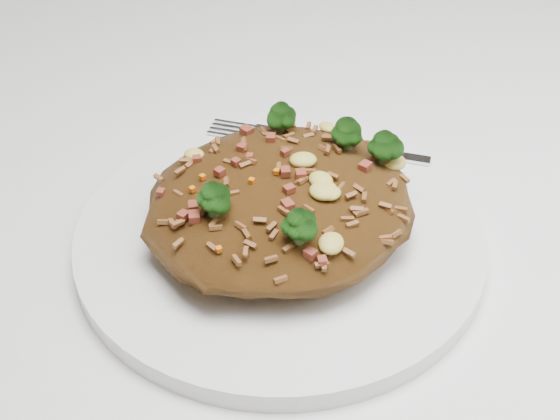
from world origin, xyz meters
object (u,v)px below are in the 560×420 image
object	(u,v)px
dining_table	(136,331)
plate	(280,236)
fried_rice	(281,194)
fork	(328,145)

from	to	relation	value
dining_table	plate	bearing A→B (deg)	-37.36
dining_table	fried_rice	distance (m)	0.17
dining_table	fork	bearing A→B (deg)	-3.50
dining_table	plate	size ratio (longest dim) A/B	4.64
plate	fried_rice	bearing A→B (deg)	-4.97
plate	dining_table	bearing A→B (deg)	142.64
fried_rice	plate	bearing A→B (deg)	175.03
fork	plate	bearing A→B (deg)	-95.82
plate	fork	distance (m)	0.09
plate	fork	size ratio (longest dim) A/B	1.94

